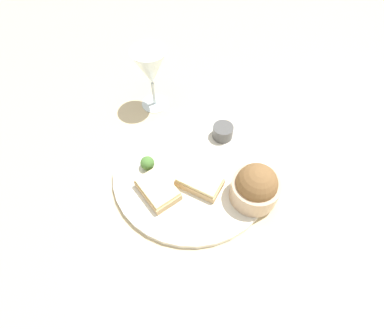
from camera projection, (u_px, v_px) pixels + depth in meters
ground_plane at (192, 173)px, 0.66m from camera, size 4.00×4.00×0.00m
dinner_plate at (192, 172)px, 0.66m from camera, size 0.34×0.34×0.01m
salad_bowl at (256, 187)px, 0.58m from camera, size 0.10×0.10×0.09m
sauce_ramekin at (223, 131)px, 0.69m from camera, size 0.05×0.05×0.03m
cheese_toast_near at (158, 189)px, 0.61m from camera, size 0.10×0.09×0.03m
cheese_toast_far at (200, 182)px, 0.62m from camera, size 0.09×0.06×0.03m
wine_glass at (150, 69)px, 0.70m from camera, size 0.08×0.08×0.16m
garnish at (147, 163)px, 0.64m from camera, size 0.03×0.03×0.03m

